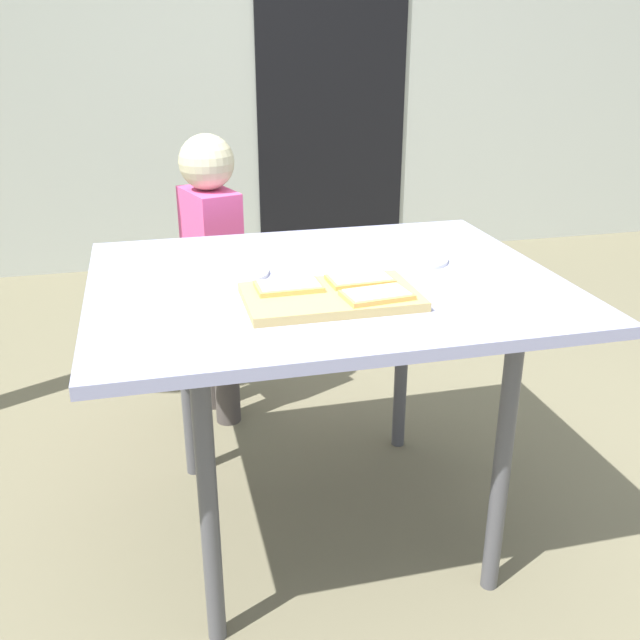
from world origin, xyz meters
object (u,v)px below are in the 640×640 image
(pizza_slice_near_right, at_px, (377,295))
(child_left, at_px, (212,261))
(plate_white_right, at_px, (413,259))
(pizza_slice_far_left, at_px, (289,286))
(cutting_board, at_px, (331,297))
(pizza_slice_far_right, at_px, (360,279))
(dining_table, at_px, (325,304))
(plate_white_left, at_px, (231,273))

(pizza_slice_near_right, relative_size, child_left, 0.16)
(pizza_slice_near_right, distance_m, plate_white_right, 0.37)
(pizza_slice_far_left, xyz_separation_m, pizza_slice_near_right, (0.18, -0.10, 0.00))
(plate_white_right, bearing_deg, cutting_board, -139.91)
(child_left, bearing_deg, pizza_slice_far_right, -71.45)
(pizza_slice_far_left, relative_size, pizza_slice_near_right, 0.95)
(plate_white_right, bearing_deg, pizza_slice_far_left, -152.25)
(dining_table, bearing_deg, pizza_slice_far_right, -61.45)
(dining_table, distance_m, pizza_slice_near_right, 0.25)
(pizza_slice_near_right, bearing_deg, pizza_slice_far_right, 93.09)
(pizza_slice_near_right, relative_size, plate_white_right, 0.84)
(pizza_slice_near_right, bearing_deg, child_left, 106.81)
(dining_table, height_order, plate_white_left, plate_white_left)
(pizza_slice_far_left, distance_m, pizza_slice_near_right, 0.21)
(dining_table, xyz_separation_m, pizza_slice_far_left, (-0.12, -0.12, 0.10))
(cutting_board, xyz_separation_m, pizza_slice_far_left, (-0.09, 0.05, 0.02))
(plate_white_left, bearing_deg, pizza_slice_far_left, -61.52)
(dining_table, distance_m, pizza_slice_far_right, 0.16)
(pizza_slice_far_right, distance_m, child_left, 0.90)
(pizza_slice_near_right, relative_size, pizza_slice_far_right, 1.04)
(cutting_board, relative_size, pizza_slice_far_left, 2.60)
(child_left, bearing_deg, pizza_slice_near_right, -73.19)
(pizza_slice_far_left, relative_size, plate_white_right, 0.80)
(plate_white_right, bearing_deg, pizza_slice_far_right, -137.01)
(dining_table, xyz_separation_m, cutting_board, (-0.03, -0.16, 0.08))
(dining_table, relative_size, pizza_slice_far_left, 7.61)
(cutting_board, relative_size, plate_white_right, 2.08)
(dining_table, xyz_separation_m, pizza_slice_far_right, (0.06, -0.11, 0.10))
(pizza_slice_far_left, distance_m, plate_white_left, 0.23)
(plate_white_right, bearing_deg, pizza_slice_near_right, -123.44)
(plate_white_left, bearing_deg, pizza_slice_near_right, -46.37)
(pizza_slice_far_right, bearing_deg, pizza_slice_far_left, -177.38)
(cutting_board, bearing_deg, pizza_slice_far_left, 153.19)
(dining_table, xyz_separation_m, pizza_slice_near_right, (0.06, -0.22, 0.10))
(dining_table, xyz_separation_m, child_left, (-0.22, 0.72, -0.09))
(dining_table, distance_m, child_left, 0.76)
(plate_white_right, xyz_separation_m, plate_white_left, (-0.50, -0.00, 0.00))
(pizza_slice_near_right, height_order, pizza_slice_far_right, same)
(pizza_slice_far_left, bearing_deg, plate_white_left, 118.48)
(cutting_board, relative_size, child_left, 0.39)
(dining_table, bearing_deg, plate_white_left, 159.18)
(pizza_slice_far_right, bearing_deg, child_left, 108.55)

